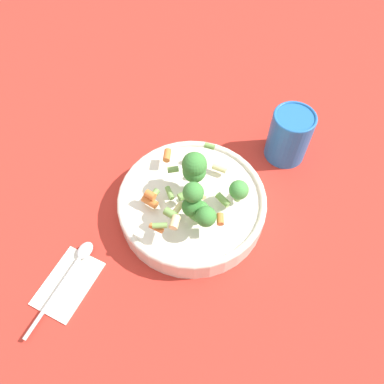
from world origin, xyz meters
name	(u,v)px	position (x,y,z in m)	size (l,w,h in m)	color
ground_plane	(192,211)	(0.00, 0.00, 0.00)	(3.00, 3.00, 0.00)	#B72D23
bowl	(192,203)	(0.00, 0.00, 0.03)	(0.29, 0.29, 0.05)	silver
pasta_salad	(199,189)	(-0.01, -0.02, 0.10)	(0.21, 0.19, 0.09)	#8CB766
cup	(289,135)	(0.23, -0.09, 0.06)	(0.09, 0.09, 0.12)	#2366B2
napkin	(68,283)	(-0.25, 0.11, 0.00)	(0.13, 0.09, 0.01)	white
spoon	(71,270)	(-0.23, 0.11, 0.01)	(0.19, 0.04, 0.01)	silver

